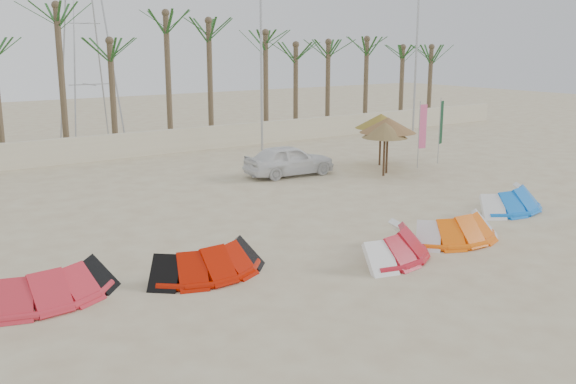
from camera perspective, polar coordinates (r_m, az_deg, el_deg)
ground at (r=16.36m, az=12.26°, el=-8.38°), size 120.00×120.00×0.00m
boundary_wall at (r=34.55m, az=-15.42°, el=3.90°), size 60.00×0.30×1.30m
palm_line at (r=35.79m, az=-15.81°, el=13.51°), size 52.00×4.00×7.70m
lamp_c at (r=35.89m, az=-2.35°, el=12.90°), size 1.25×0.14×11.00m
lamp_d at (r=43.55m, az=11.40°, el=12.70°), size 1.25×0.14×11.00m
pylon at (r=40.59m, az=-16.93°, el=4.19°), size 3.00×3.00×14.00m
kite_red_left at (r=16.32m, az=-21.32°, el=-7.49°), size 3.63×1.76×0.90m
kite_red_mid at (r=16.99m, az=-7.53°, el=-5.87°), size 3.30×1.65×0.90m
kite_red_right at (r=18.51m, az=8.87°, el=-4.31°), size 3.78×2.80×0.90m
kite_orange at (r=20.32m, az=14.28°, el=-2.99°), size 3.23×1.64×0.90m
kite_blue at (r=24.60m, az=18.66°, el=-0.48°), size 3.62×2.07×0.90m
parasol_left at (r=29.78m, az=8.87°, el=5.89°), size 2.61×2.61×2.59m
parasol_mid at (r=29.17m, az=8.61°, el=5.45°), size 2.07×2.07×2.44m
parasol_right at (r=31.76m, az=8.26°, el=6.26°), size 2.54×2.54×2.54m
flag_pink at (r=31.43m, az=11.79°, el=5.56°), size 0.45×0.08×3.23m
flag_green at (r=32.91m, az=13.53°, el=5.85°), size 0.44×0.18×3.29m
car at (r=29.16m, az=0.11°, el=2.85°), size 4.30×2.05×1.42m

